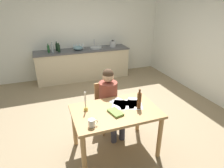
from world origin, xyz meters
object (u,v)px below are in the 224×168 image
(person_seated, at_px, (110,98))
(coffee_mug, at_px, (92,123))
(bottle_vinegar, at_px, (52,48))
(wine_glass_by_kettle, at_px, (80,45))
(wine_glass_back_right, at_px, (74,45))
(stovetop_kettle, at_px, (113,44))
(wine_glass_back_left, at_px, (76,45))
(sink_unit, at_px, (96,48))
(bottle_oil, at_px, (48,49))
(chair_at_table, at_px, (107,104))
(wine_glass_near_sink, at_px, (83,45))
(book_magazine, at_px, (115,112))
(dining_table, at_px, (115,116))
(candlestick, at_px, (86,105))
(wine_bottle_on_table, at_px, (139,100))
(bottle_sauce, at_px, (59,48))
(bottle_wine_red, at_px, (57,47))
(mixing_bowl, at_px, (78,48))

(person_seated, height_order, coffee_mug, person_seated)
(bottle_vinegar, height_order, wine_glass_by_kettle, bottle_vinegar)
(coffee_mug, distance_m, wine_glass_back_right, 3.70)
(stovetop_kettle, distance_m, wine_glass_back_left, 1.10)
(sink_unit, bearing_deg, bottle_vinegar, -176.87)
(bottle_oil, height_order, wine_glass_back_right, bottle_oil)
(chair_at_table, bearing_deg, wine_glass_by_kettle, 88.12)
(chair_at_table, height_order, wine_glass_near_sink, wine_glass_near_sink)
(chair_at_table, bearing_deg, book_magazine, -98.65)
(dining_table, bearing_deg, candlestick, 161.05)
(wine_bottle_on_table, xyz_separation_m, sink_unit, (0.27, 3.32, 0.04))
(stovetop_kettle, bearing_deg, chair_at_table, -112.51)
(book_magazine, bearing_deg, person_seated, 64.58)
(bottle_sauce, xyz_separation_m, wine_glass_near_sink, (0.73, 0.24, 0.00))
(sink_unit, bearing_deg, bottle_wine_red, 176.77)
(book_magazine, relative_size, wine_glass_near_sink, 1.56)
(sink_unit, bearing_deg, wine_glass_near_sink, 157.44)
(book_magazine, distance_m, bottle_oil, 3.37)
(book_magazine, distance_m, wine_glass_back_left, 3.50)
(wine_glass_near_sink, bearing_deg, wine_glass_by_kettle, 180.00)
(wine_glass_near_sink, height_order, wine_glass_back_right, same)
(book_magazine, distance_m, sink_unit, 3.41)
(dining_table, xyz_separation_m, bottle_wine_red, (-0.50, 3.32, 0.38))
(wine_bottle_on_table, height_order, bottle_vinegar, bottle_vinegar)
(candlestick, height_order, sink_unit, sink_unit)
(dining_table, xyz_separation_m, coffee_mug, (-0.43, -0.27, 0.16))
(wine_glass_near_sink, relative_size, wine_glass_back_right, 1.00)
(book_magazine, xyz_separation_m, bottle_oil, (-0.70, 3.29, 0.24))
(coffee_mug, height_order, bottle_oil, bottle_oil)
(candlestick, height_order, mixing_bowl, candlestick)
(sink_unit, bearing_deg, wine_bottle_on_table, -94.57)
(wine_glass_near_sink, bearing_deg, person_seated, -93.43)
(candlestick, xyz_separation_m, stovetop_kettle, (1.57, 3.11, 0.16))
(mixing_bowl, bearing_deg, wine_glass_back_right, 114.45)
(wine_bottle_on_table, bearing_deg, wine_glass_by_kettle, 93.00)
(dining_table, height_order, stovetop_kettle, stovetop_kettle)
(wine_glass_back_left, bearing_deg, dining_table, -91.07)
(wine_glass_by_kettle, height_order, wine_glass_back_right, same)
(book_magazine, bearing_deg, bottle_oil, 88.60)
(dining_table, height_order, wine_glass_by_kettle, wine_glass_by_kettle)
(stovetop_kettle, bearing_deg, wine_glass_back_right, 172.64)
(candlestick, xyz_separation_m, bottle_sauce, (-0.05, 3.02, 0.17))
(coffee_mug, bearing_deg, sink_unit, 73.51)
(book_magazine, bearing_deg, chair_at_table, 67.94)
(chair_at_table, bearing_deg, person_seated, -84.78)
(coffee_mug, height_order, wine_glass_back_right, wine_glass_back_right)
(person_seated, bearing_deg, wine_glass_near_sink, 86.57)
(bottle_vinegar, xyz_separation_m, wine_glass_by_kettle, (0.80, 0.21, -0.01))
(bottle_wine_red, relative_size, mixing_bowl, 0.94)
(wine_glass_near_sink, bearing_deg, mixing_bowl, -136.44)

